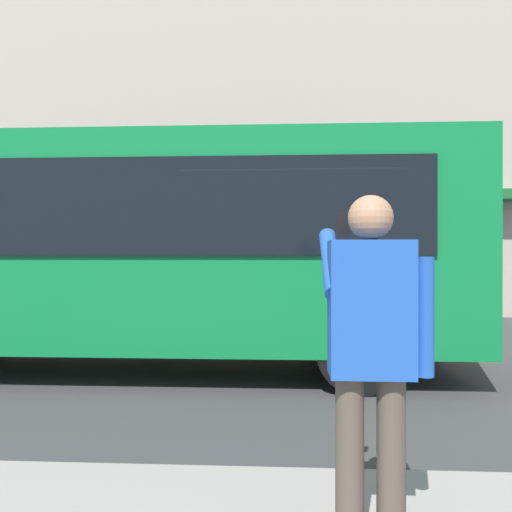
% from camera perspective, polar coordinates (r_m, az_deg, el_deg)
% --- Properties ---
extents(ground_plane, '(60.00, 60.00, 0.00)m').
position_cam_1_polar(ground_plane, '(7.15, 3.83, -12.46)').
color(ground_plane, '#38383A').
extents(building_facade_far, '(28.00, 1.55, 12.00)m').
position_cam_1_polar(building_facade_far, '(14.47, 3.61, 17.96)').
color(building_facade_far, '#A89E8E').
rests_on(building_facade_far, ground_plane).
extents(red_bus, '(9.05, 2.54, 3.08)m').
position_cam_1_polar(red_bus, '(7.35, -14.07, 1.10)').
color(red_bus, '#0F7238').
rests_on(red_bus, ground_plane).
extents(pedestrian_photographer, '(0.53, 0.52, 1.70)m').
position_cam_1_polar(pedestrian_photographer, '(2.65, 12.39, -8.95)').
color(pedestrian_photographer, '#4C4238').
rests_on(pedestrian_photographer, sidewalk_curb).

